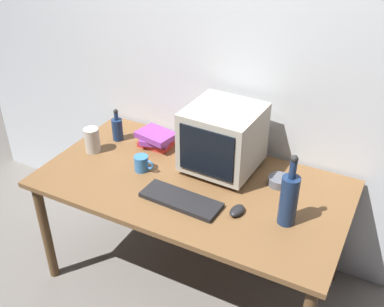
{
  "coord_description": "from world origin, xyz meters",
  "views": [
    {
      "loc": [
        0.93,
        -1.78,
        2.14
      ],
      "look_at": [
        0.0,
        0.0,
        0.9
      ],
      "focal_mm": 42.52,
      "sensor_mm": 36.0,
      "label": 1
    }
  ],
  "objects_px": {
    "crt_monitor": "(223,138)",
    "keyboard": "(181,200)",
    "bottle_tall": "(289,198)",
    "mug": "(142,163)",
    "metal_canister": "(92,140)",
    "bottle_short": "(117,128)",
    "book_stack": "(156,139)",
    "cd_spindle": "(279,181)",
    "computer_mouse": "(237,211)"
  },
  "relations": [
    {
      "from": "metal_canister",
      "to": "computer_mouse",
      "type": "bearing_deg",
      "value": -8.38
    },
    {
      "from": "book_stack",
      "to": "mug",
      "type": "xyz_separation_m",
      "value": [
        0.07,
        -0.26,
        -0.01
      ]
    },
    {
      "from": "bottle_short",
      "to": "cd_spindle",
      "type": "xyz_separation_m",
      "value": [
        1.05,
        0.0,
        -0.05
      ]
    },
    {
      "from": "bottle_tall",
      "to": "book_stack",
      "type": "distance_m",
      "value": 0.97
    },
    {
      "from": "crt_monitor",
      "to": "cd_spindle",
      "type": "distance_m",
      "value": 0.38
    },
    {
      "from": "bottle_short",
      "to": "bottle_tall",
      "type": "bearing_deg",
      "value": -13.47
    },
    {
      "from": "mug",
      "to": "cd_spindle",
      "type": "distance_m",
      "value": 0.76
    },
    {
      "from": "bottle_short",
      "to": "mug",
      "type": "xyz_separation_m",
      "value": [
        0.32,
        -0.22,
        -0.03
      ]
    },
    {
      "from": "keyboard",
      "to": "computer_mouse",
      "type": "xyz_separation_m",
      "value": [
        0.29,
        0.05,
        0.01
      ]
    },
    {
      "from": "computer_mouse",
      "to": "bottle_short",
      "type": "distance_m",
      "value": 1.0
    },
    {
      "from": "book_stack",
      "to": "mug",
      "type": "height_order",
      "value": "book_stack"
    },
    {
      "from": "book_stack",
      "to": "bottle_tall",
      "type": "bearing_deg",
      "value": -19.24
    },
    {
      "from": "computer_mouse",
      "to": "mug",
      "type": "bearing_deg",
      "value": 178.41
    },
    {
      "from": "keyboard",
      "to": "computer_mouse",
      "type": "bearing_deg",
      "value": 12.05
    },
    {
      "from": "book_stack",
      "to": "metal_canister",
      "type": "distance_m",
      "value": 0.38
    },
    {
      "from": "crt_monitor",
      "to": "keyboard",
      "type": "distance_m",
      "value": 0.42
    },
    {
      "from": "mug",
      "to": "cd_spindle",
      "type": "height_order",
      "value": "mug"
    },
    {
      "from": "bottle_short",
      "to": "book_stack",
      "type": "height_order",
      "value": "bottle_short"
    },
    {
      "from": "bottle_tall",
      "to": "book_stack",
      "type": "relative_size",
      "value": 1.54
    },
    {
      "from": "metal_canister",
      "to": "mug",
      "type": "bearing_deg",
      "value": -5.95
    },
    {
      "from": "computer_mouse",
      "to": "metal_canister",
      "type": "xyz_separation_m",
      "value": [
        -0.99,
        0.15,
        0.06
      ]
    },
    {
      "from": "crt_monitor",
      "to": "mug",
      "type": "xyz_separation_m",
      "value": [
        -0.39,
        -0.23,
        -0.15
      ]
    },
    {
      "from": "bottle_short",
      "to": "metal_canister",
      "type": "height_order",
      "value": "bottle_short"
    },
    {
      "from": "book_stack",
      "to": "bottle_short",
      "type": "bearing_deg",
      "value": -171.31
    },
    {
      "from": "computer_mouse",
      "to": "mug",
      "type": "distance_m",
      "value": 0.63
    },
    {
      "from": "crt_monitor",
      "to": "metal_canister",
      "type": "xyz_separation_m",
      "value": [
        -0.76,
        -0.19,
        -0.12
      ]
    },
    {
      "from": "crt_monitor",
      "to": "metal_canister",
      "type": "bearing_deg",
      "value": -166.06
    },
    {
      "from": "bottle_short",
      "to": "mug",
      "type": "distance_m",
      "value": 0.39
    },
    {
      "from": "bottle_short",
      "to": "book_stack",
      "type": "relative_size",
      "value": 0.85
    },
    {
      "from": "crt_monitor",
      "to": "bottle_short",
      "type": "bearing_deg",
      "value": -179.71
    },
    {
      "from": "keyboard",
      "to": "cd_spindle",
      "type": "height_order",
      "value": "cd_spindle"
    },
    {
      "from": "bottle_short",
      "to": "crt_monitor",
      "type": "bearing_deg",
      "value": 0.29
    },
    {
      "from": "book_stack",
      "to": "cd_spindle",
      "type": "relative_size",
      "value": 2.03
    },
    {
      "from": "metal_canister",
      "to": "crt_monitor",
      "type": "bearing_deg",
      "value": 13.94
    },
    {
      "from": "crt_monitor",
      "to": "bottle_tall",
      "type": "height_order",
      "value": "bottle_tall"
    },
    {
      "from": "crt_monitor",
      "to": "mug",
      "type": "bearing_deg",
      "value": -149.57
    },
    {
      "from": "bottle_tall",
      "to": "metal_canister",
      "type": "height_order",
      "value": "bottle_tall"
    },
    {
      "from": "computer_mouse",
      "to": "book_stack",
      "type": "height_order",
      "value": "book_stack"
    },
    {
      "from": "bottle_tall",
      "to": "cd_spindle",
      "type": "height_order",
      "value": "bottle_tall"
    },
    {
      "from": "bottle_tall",
      "to": "metal_canister",
      "type": "bearing_deg",
      "value": 175.5
    },
    {
      "from": "keyboard",
      "to": "computer_mouse",
      "type": "relative_size",
      "value": 4.2
    },
    {
      "from": "keyboard",
      "to": "mug",
      "type": "bearing_deg",
      "value": 158.11
    },
    {
      "from": "crt_monitor",
      "to": "metal_canister",
      "type": "relative_size",
      "value": 2.69
    },
    {
      "from": "computer_mouse",
      "to": "book_stack",
      "type": "bearing_deg",
      "value": 159.9
    },
    {
      "from": "crt_monitor",
      "to": "bottle_tall",
      "type": "bearing_deg",
      "value": -31.51
    },
    {
      "from": "bottle_tall",
      "to": "book_stack",
      "type": "bearing_deg",
      "value": 160.76
    },
    {
      "from": "bottle_tall",
      "to": "mug",
      "type": "xyz_separation_m",
      "value": [
        -0.85,
        0.06,
        -0.1
      ]
    },
    {
      "from": "crt_monitor",
      "to": "book_stack",
      "type": "distance_m",
      "value": 0.48
    },
    {
      "from": "mug",
      "to": "metal_canister",
      "type": "distance_m",
      "value": 0.38
    },
    {
      "from": "crt_monitor",
      "to": "bottle_tall",
      "type": "relative_size",
      "value": 1.08
    }
  ]
}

